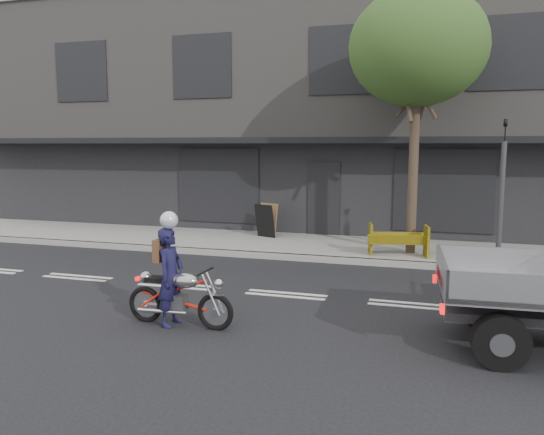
{
  "coord_description": "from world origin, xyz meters",
  "views": [
    {
      "loc": [
        2.62,
        -9.74,
        2.93
      ],
      "look_at": [
        -0.44,
        0.5,
        1.45
      ],
      "focal_mm": 35.0,
      "sensor_mm": 36.0,
      "label": 1
    }
  ],
  "objects_px": {
    "rider": "(170,277)",
    "construction_barrier": "(398,241)",
    "motorcycle": "(179,296)",
    "sandwich_board": "(265,221)",
    "traffic_light_pole": "(501,200)",
    "street_tree": "(418,48)"
  },
  "relations": [
    {
      "from": "rider",
      "to": "construction_barrier",
      "type": "height_order",
      "value": "rider"
    },
    {
      "from": "motorcycle",
      "to": "sandwich_board",
      "type": "relative_size",
      "value": 1.88
    },
    {
      "from": "motorcycle",
      "to": "rider",
      "type": "xyz_separation_m",
      "value": [
        -0.15,
        0.0,
        0.3
      ]
    },
    {
      "from": "traffic_light_pole",
      "to": "motorcycle",
      "type": "distance_m",
      "value": 7.83
    },
    {
      "from": "sandwich_board",
      "to": "motorcycle",
      "type": "bearing_deg",
      "value": -64.07
    },
    {
      "from": "rider",
      "to": "sandwich_board",
      "type": "distance_m",
      "value": 7.51
    },
    {
      "from": "sandwich_board",
      "to": "rider",
      "type": "bearing_deg",
      "value": -65.21
    },
    {
      "from": "rider",
      "to": "construction_barrier",
      "type": "bearing_deg",
      "value": -27.81
    },
    {
      "from": "motorcycle",
      "to": "sandwich_board",
      "type": "xyz_separation_m",
      "value": [
        -0.89,
        7.47,
        0.15
      ]
    },
    {
      "from": "street_tree",
      "to": "construction_barrier",
      "type": "xyz_separation_m",
      "value": [
        -0.29,
        -0.7,
        -4.72
      ]
    },
    {
      "from": "sandwich_board",
      "to": "construction_barrier",
      "type": "bearing_deg",
      "value": -4.69
    },
    {
      "from": "traffic_light_pole",
      "to": "sandwich_board",
      "type": "relative_size",
      "value": 3.49
    },
    {
      "from": "traffic_light_pole",
      "to": "motorcycle",
      "type": "bearing_deg",
      "value": -134.19
    },
    {
      "from": "traffic_light_pole",
      "to": "construction_barrier",
      "type": "bearing_deg",
      "value": 176.25
    },
    {
      "from": "rider",
      "to": "street_tree",
      "type": "bearing_deg",
      "value": -27.07
    },
    {
      "from": "traffic_light_pole",
      "to": "construction_barrier",
      "type": "distance_m",
      "value": 2.54
    },
    {
      "from": "rider",
      "to": "sandwich_board",
      "type": "xyz_separation_m",
      "value": [
        -0.74,
        7.47,
        -0.15
      ]
    },
    {
      "from": "traffic_light_pole",
      "to": "rider",
      "type": "xyz_separation_m",
      "value": [
        -5.55,
        -5.55,
        -0.85
      ]
    },
    {
      "from": "street_tree",
      "to": "sandwich_board",
      "type": "bearing_deg",
      "value": 166.05
    },
    {
      "from": "traffic_light_pole",
      "to": "sandwich_board",
      "type": "bearing_deg",
      "value": 163.06
    },
    {
      "from": "street_tree",
      "to": "rider",
      "type": "xyz_separation_m",
      "value": [
        -3.55,
        -6.4,
        -4.48
      ]
    },
    {
      "from": "street_tree",
      "to": "construction_barrier",
      "type": "distance_m",
      "value": 4.78
    }
  ]
}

